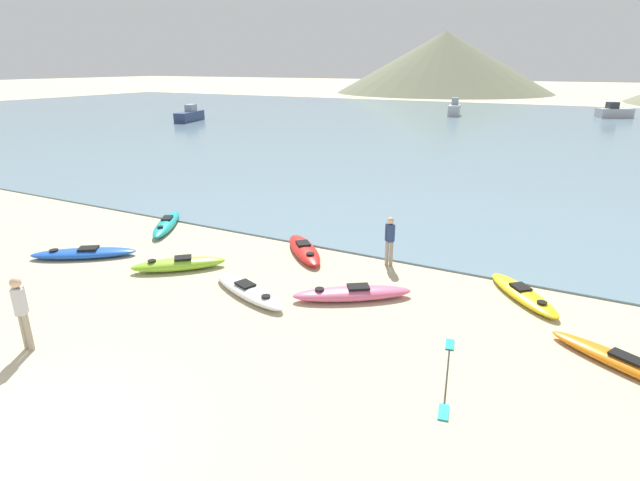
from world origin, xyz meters
TOP-DOWN VIEW (x-y plane):
  - ground_plane at (0.00, 0.00)m, footprint 400.00×400.00m
  - bay_water at (0.00, 45.55)m, footprint 160.00×70.00m
  - far_hill_left at (-21.87, 108.12)m, footprint 45.20×45.20m
  - kayak_on_sand_0 at (-0.17, 6.46)m, footprint 2.94×1.66m
  - kayak_on_sand_1 at (-6.27, 9.80)m, footprint 2.19×3.10m
  - kayak_on_sand_2 at (-6.41, 6.31)m, footprint 3.06×2.45m
  - kayak_on_sand_3 at (8.64, 7.14)m, footprint 3.35×2.06m
  - kayak_on_sand_4 at (-0.38, 9.83)m, footprint 2.51×2.61m
  - kayak_on_sand_5 at (2.34, 7.55)m, footprint 2.97×2.32m
  - kayak_on_sand_6 at (-3.03, 6.95)m, footprint 2.49×2.31m
  - kayak_on_sand_7 at (6.27, 9.65)m, footprint 2.31×2.55m
  - person_near_foreground at (-2.79, 2.11)m, footprint 0.34×0.30m
  - person_near_waterline at (2.36, 10.19)m, footprint 0.31×0.27m
  - moored_boat_1 at (-7.12, 57.68)m, footprint 1.73×3.24m
  - moored_boat_2 at (9.50, 63.75)m, footprint 4.00×3.18m
  - moored_boat_3 at (-30.49, 38.35)m, footprint 2.45×4.75m
  - loose_paddle at (5.39, 5.33)m, footprint 0.72×2.76m

SIDE VIEW (x-z plane):
  - ground_plane at x=0.00m, z-range 0.00..0.00m
  - loose_paddle at x=5.39m, z-range 0.00..0.03m
  - bay_water at x=0.00m, z-range 0.00..0.06m
  - kayak_on_sand_7 at x=6.27m, z-range -0.02..0.28m
  - kayak_on_sand_3 at x=8.64m, z-range -0.02..0.28m
  - kayak_on_sand_0 at x=-0.17m, z-range -0.02..0.29m
  - kayak_on_sand_2 at x=-6.41m, z-range -0.02..0.30m
  - kayak_on_sand_4 at x=-0.38m, z-range -0.02..0.32m
  - kayak_on_sand_1 at x=-6.27m, z-range -0.02..0.35m
  - kayak_on_sand_5 at x=2.34m, z-range -0.02..0.35m
  - kayak_on_sand_6 at x=-3.03m, z-range -0.02..0.38m
  - moored_boat_3 at x=-30.49m, z-range -0.19..1.51m
  - moored_boat_2 at x=9.50m, z-range -0.20..1.52m
  - moored_boat_1 at x=-7.12m, z-range -0.24..1.78m
  - person_near_waterline at x=2.36m, z-range 0.11..1.64m
  - person_near_foreground at x=-2.79m, z-range 0.12..1.80m
  - far_hill_left at x=-21.87m, z-range 0.00..12.36m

